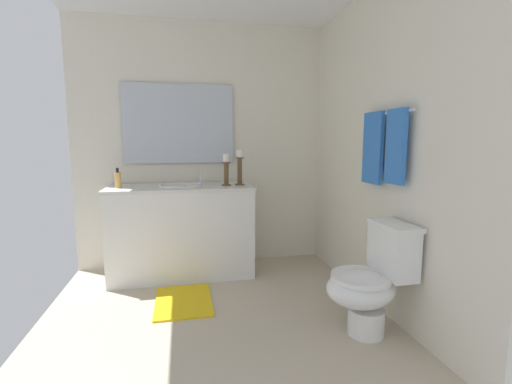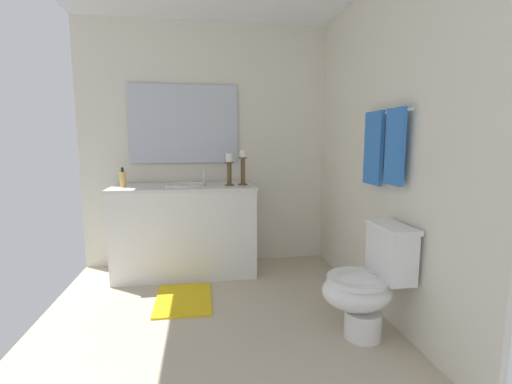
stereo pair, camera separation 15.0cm
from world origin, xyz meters
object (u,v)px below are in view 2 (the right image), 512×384
(toilet, at_px, (367,284))
(towel_near_vanity, at_px, (374,148))
(soap_bottle, at_px, (123,179))
(candle_holder_tall, at_px, (243,167))
(bath_mat, at_px, (184,299))
(towel_bar, at_px, (388,113))
(mirror, at_px, (184,124))
(towel_center, at_px, (395,147))
(sink_basin, at_px, (185,189))
(vanity_cabinet, at_px, (186,230))
(candle_holder_short, at_px, (229,169))

(toilet, bearing_deg, towel_near_vanity, 152.93)
(soap_bottle, xyz_separation_m, towel_near_vanity, (0.93, 1.96, 0.29))
(candle_holder_tall, height_order, bath_mat, candle_holder_tall)
(soap_bottle, distance_m, towel_bar, 2.32)
(toilet, bearing_deg, mirror, -143.46)
(bath_mat, bearing_deg, candle_holder_tall, 136.70)
(towel_near_vanity, bearing_deg, mirror, -131.08)
(towel_bar, bearing_deg, candle_holder_tall, -140.54)
(towel_center, bearing_deg, sink_basin, -131.34)
(sink_basin, relative_size, towel_near_vanity, 0.76)
(mirror, xyz_separation_m, towel_center, (1.52, 1.41, -0.21))
(mirror, relative_size, bath_mat, 1.79)
(towel_near_vanity, bearing_deg, candle_holder_tall, -136.97)
(mirror, height_order, towel_near_vanity, mirror)
(vanity_cabinet, distance_m, towel_bar, 2.08)
(toilet, bearing_deg, sink_basin, -138.21)
(soap_bottle, distance_m, toilet, 2.28)
(vanity_cabinet, height_order, candle_holder_tall, candle_holder_tall)
(bath_mat, bearing_deg, vanity_cabinet, -180.00)
(towel_center, bearing_deg, towel_bar, 172.93)
(towel_bar, relative_size, towel_center, 1.16)
(vanity_cabinet, xyz_separation_m, towel_bar, (1.10, 1.43, 1.04))
(candle_holder_tall, height_order, toilet, candle_holder_tall)
(candle_holder_tall, xyz_separation_m, toilet, (1.32, 0.65, -0.67))
(towel_center, bearing_deg, bath_mat, -113.61)
(vanity_cabinet, relative_size, sink_basin, 3.36)
(candle_holder_tall, xyz_separation_m, bath_mat, (0.59, -0.56, -1.03))
(vanity_cabinet, xyz_separation_m, soap_bottle, (0.03, -0.55, 0.50))
(candle_holder_tall, xyz_separation_m, towel_bar, (1.06, 0.88, 0.43))
(sink_basin, xyz_separation_m, toilet, (1.35, 1.21, -0.46))
(soap_bottle, relative_size, toilet, 0.24)
(vanity_cabinet, xyz_separation_m, mirror, (-0.28, 0.00, 1.02))
(sink_basin, relative_size, bath_mat, 0.67)
(mirror, bearing_deg, toilet, 36.54)
(sink_basin, bearing_deg, towel_near_vanity, 56.01)
(towel_near_vanity, bearing_deg, bath_mat, -103.04)
(soap_bottle, bearing_deg, bath_mat, 42.57)
(candle_holder_tall, relative_size, towel_near_vanity, 0.63)
(vanity_cabinet, relative_size, towel_center, 2.71)
(towel_near_vanity, relative_size, bath_mat, 0.88)
(sink_basin, height_order, candle_holder_tall, candle_holder_tall)
(mirror, distance_m, towel_bar, 1.99)
(toilet, height_order, towel_center, towel_center)
(candle_holder_tall, bearing_deg, candle_holder_short, -78.34)
(mirror, bearing_deg, candle_holder_short, 51.12)
(sink_basin, height_order, candle_holder_short, candle_holder_short)
(towel_bar, height_order, towel_near_vanity, towel_near_vanity)
(toilet, xyz_separation_m, towel_center, (-0.11, 0.20, 0.88))
(sink_basin, bearing_deg, candle_holder_short, 81.69)
(sink_basin, distance_m, towel_center, 1.93)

